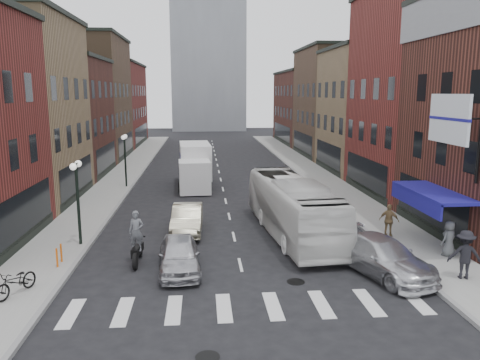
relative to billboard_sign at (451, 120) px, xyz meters
name	(u,v)px	position (x,y,z in m)	size (l,w,h in m)	color
ground	(242,274)	(-8.59, -0.50, -6.13)	(160.00, 160.00, 0.00)	black
sidewalk_left	(121,178)	(-17.09, 21.50, -6.06)	(3.00, 74.00, 0.15)	gray
sidewalk_right	(316,175)	(-0.09, 21.50, -6.06)	(3.00, 74.00, 0.15)	gray
curb_left	(139,179)	(-15.59, 21.50, -6.13)	(0.20, 74.00, 0.16)	gray
curb_right	(300,176)	(-1.59, 21.50, -6.13)	(0.20, 74.00, 0.16)	gray
crosswalk_stripes	(250,307)	(-8.59, -3.50, -6.13)	(12.00, 2.20, 0.01)	silver
bldg_left_mid_b	(45,117)	(-23.58, 23.50, -0.98)	(10.30, 10.20, 10.30)	#462019
bldg_left_far_a	(77,98)	(-23.58, 34.50, 0.52)	(10.30, 12.20, 13.30)	brown
bldg_left_far_b	(104,104)	(-23.58, 48.50, -0.48)	(10.30, 16.20, 11.30)	maroon
bldg_right_mid_a	(439,94)	(6.41, 13.50, 1.02)	(10.30, 10.20, 14.30)	maroon
bldg_right_mid_b	(383,110)	(6.41, 23.50, -0.48)	(10.30, 10.20, 11.30)	#8F754F
bldg_right_far_a	(346,102)	(6.41, 34.50, 0.02)	(10.30, 12.20, 12.30)	brown
bldg_right_far_b	(316,107)	(6.41, 48.50, -0.98)	(10.30, 16.20, 10.30)	#462019
awning_blue	(429,194)	(0.34, 2.00, -3.50)	(1.80, 5.00, 0.78)	navy
billboard_sign	(451,120)	(0.00, 0.00, 0.00)	(1.52, 3.00, 3.70)	black
distant_tower	(207,0)	(-8.59, 77.50, 18.87)	(14.00, 14.00, 50.00)	#9399A0
streetlamp_near	(77,187)	(-15.99, 3.50, -3.22)	(0.32, 1.22, 4.11)	black
streetlamp_far	(125,151)	(-15.99, 17.50, -3.22)	(0.32, 1.22, 4.11)	black
bike_rack	(59,255)	(-16.19, 0.80, -5.58)	(0.08, 0.68, 0.80)	#D8590C
box_truck	(195,166)	(-10.70, 17.61, -4.51)	(2.61, 7.68, 3.29)	white
motorcycle_rider	(137,239)	(-12.99, 1.07, -5.04)	(0.68, 2.29, 2.33)	black
transit_bus	(293,207)	(-5.57, 4.54, -4.66)	(2.47, 10.56, 2.94)	silver
sedan_left_near	(179,255)	(-11.15, 0.01, -5.43)	(1.65, 4.10, 1.40)	#BBBBC0
sedan_left_far	(187,219)	(-10.98, 5.50, -5.41)	(1.52, 4.37, 1.44)	beige
curb_car	(382,256)	(-2.96, -0.97, -5.39)	(2.08, 5.12, 1.48)	silver
parked_bicycle	(16,282)	(-16.81, -2.15, -5.49)	(0.65, 1.86, 0.98)	black
ped_right_a	(465,255)	(-0.10, -2.01, -5.02)	(1.24, 0.61, 1.92)	black
ped_right_b	(389,220)	(-0.89, 3.43, -5.16)	(0.97, 0.49, 1.65)	olive
ped_right_c	(449,238)	(0.62, 0.47, -5.18)	(0.78, 0.51, 1.60)	#565A5E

